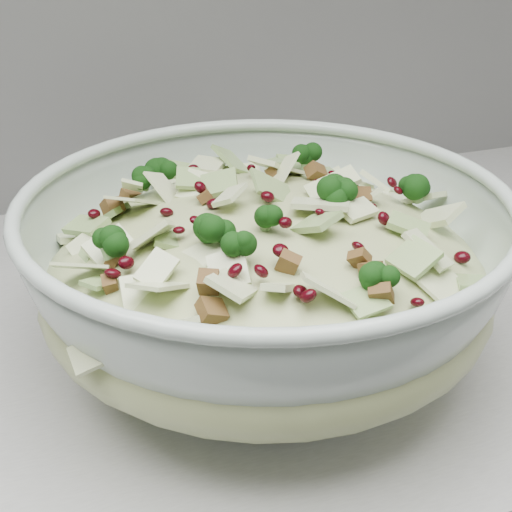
{
  "coord_description": "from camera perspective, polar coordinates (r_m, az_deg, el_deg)",
  "views": [
    {
      "loc": [
        -0.11,
        1.16,
        1.25
      ],
      "look_at": [
        0.04,
        1.58,
        1.01
      ],
      "focal_mm": 50.0,
      "sensor_mm": 36.0,
      "label": 1
    }
  ],
  "objects": [
    {
      "name": "salad",
      "position": [
        0.54,
        0.78,
        0.49
      ],
      "size": [
        0.48,
        0.48,
        0.15
      ],
      "rotation": [
        0.0,
        0.0,
        0.65
      ],
      "color": "#BBC083",
      "rests_on": "mixing_bowl"
    },
    {
      "name": "mixing_bowl",
      "position": [
        0.55,
        0.76,
        -1.73
      ],
      "size": [
        0.45,
        0.45,
        0.15
      ],
      "rotation": [
        0.0,
        0.0,
        0.28
      ],
      "color": "#AFC0B4",
      "rests_on": "counter"
    }
  ]
}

